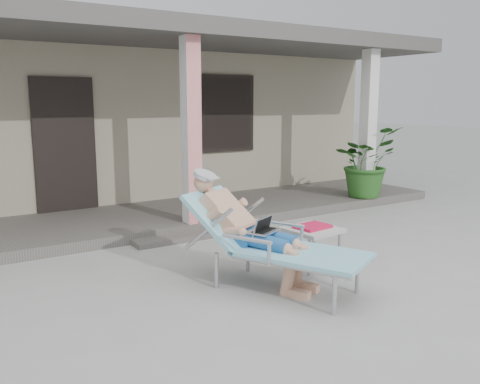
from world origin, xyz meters
TOP-DOWN VIEW (x-y plane):
  - ground at (0.00, 0.00)m, footprint 60.00×60.00m
  - house at (0.00, 6.50)m, footprint 10.40×5.40m
  - porch_deck at (0.00, 3.00)m, footprint 10.00×2.00m
  - porch_overhang at (0.00, 2.95)m, footprint 10.00×2.30m
  - porch_step at (0.00, 1.85)m, footprint 2.00×0.30m
  - lounger at (-0.40, -0.12)m, footprint 1.47×1.99m
  - side_table at (0.44, 0.03)m, footprint 0.61×0.61m
  - potted_palm at (3.59, 2.25)m, footprint 1.27×1.14m

SIDE VIEW (x-z plane):
  - ground at x=0.00m, z-range 0.00..0.00m
  - porch_step at x=0.00m, z-range 0.00..0.07m
  - porch_deck at x=0.00m, z-range 0.00..0.15m
  - side_table at x=0.44m, z-range 0.17..0.66m
  - lounger at x=-0.40m, z-range 0.15..1.40m
  - potted_palm at x=3.59m, z-range 0.15..1.43m
  - house at x=0.00m, z-range 0.02..3.32m
  - porch_overhang at x=0.00m, z-range 1.36..4.21m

